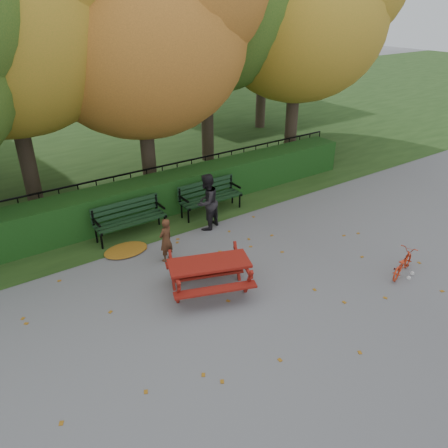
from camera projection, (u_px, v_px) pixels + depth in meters
ground at (262, 288)px, 9.10m from camera, size 90.00×90.00×0.00m
grass_strip at (62, 134)px, 19.31m from camera, size 90.00×90.00×0.00m
hedge at (161, 195)px, 12.15m from camera, size 13.00×0.90×1.00m
iron_fence at (148, 184)px, 12.72m from camera, size 14.00×0.04×1.02m
tree_c at (152, 21)px, 11.64m from camera, size 6.30×6.00×8.00m
tree_e at (312, 8)px, 14.25m from camera, size 6.09×5.80×8.16m
bench_left at (129, 216)px, 10.90m from camera, size 1.80×0.57×0.88m
bench_right at (209, 194)px, 12.11m from camera, size 1.80×0.57×0.88m
picnic_table at (209, 269)px, 8.77m from camera, size 1.97×1.78×0.79m
leaf_pile at (126, 250)px, 10.38m from camera, size 1.22×1.00×0.07m
leaf_scatter at (253, 281)px, 9.31m from camera, size 9.00×5.70×0.01m
child at (166, 240)px, 9.83m from camera, size 0.45×0.37×1.05m
adult at (207, 202)px, 11.12m from camera, size 0.90×0.82×1.49m
bicycle at (403, 263)px, 9.44m from camera, size 1.10×0.64×0.55m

